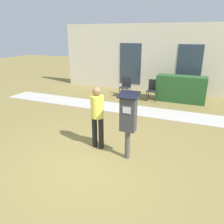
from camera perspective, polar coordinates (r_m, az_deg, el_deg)
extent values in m
plane|color=olive|center=(5.04, -5.35, -13.41)|extent=(40.00, 40.00, 0.00)
cube|color=beige|center=(8.29, 7.16, 0.37)|extent=(12.00, 1.10, 0.02)
cube|color=beige|center=(10.97, 12.21, 13.42)|extent=(10.00, 0.24, 3.20)
cube|color=#2D3D4C|center=(11.22, 4.79, 12.38)|extent=(1.10, 0.02, 2.00)
cube|color=#2D3D4C|center=(10.70, 19.45, 10.97)|extent=(1.10, 0.02, 2.00)
cylinder|color=#4C4C4C|center=(5.09, 4.05, -8.41)|extent=(0.12, 0.12, 0.70)
cube|color=#38383D|center=(4.78, 4.27, -0.47)|extent=(0.34, 0.22, 0.80)
cube|color=silver|center=(4.64, 3.85, 0.46)|extent=(0.18, 0.01, 0.14)
cube|color=black|center=(4.65, 4.41, 4.53)|extent=(0.44, 0.31, 0.12)
cylinder|color=black|center=(5.55, -4.55, -5.20)|extent=(0.13, 0.13, 0.82)
cylinder|color=black|center=(5.48, -2.87, -5.52)|extent=(0.13, 0.13, 0.82)
cylinder|color=#EADB4C|center=(5.26, -3.88, 1.40)|extent=(0.32, 0.32, 0.55)
sphere|color=#8C6647|center=(5.15, -3.98, 5.41)|extent=(0.21, 0.21, 0.21)
cylinder|color=#262628|center=(9.94, 1.98, 5.05)|extent=(0.03, 0.03, 0.42)
cylinder|color=#262628|center=(9.82, 4.06, 4.82)|extent=(0.03, 0.03, 0.42)
cylinder|color=#262628|center=(10.29, 2.74, 5.55)|extent=(0.03, 0.03, 0.42)
cylinder|color=#262628|center=(10.17, 4.76, 5.33)|extent=(0.03, 0.03, 0.42)
cube|color=#262628|center=(10.00, 3.41, 6.46)|extent=(0.44, 0.44, 0.04)
cube|color=#262628|center=(10.13, 3.82, 8.02)|extent=(0.44, 0.04, 0.44)
cylinder|color=#262628|center=(9.42, 9.02, 3.96)|extent=(0.03, 0.03, 0.42)
cylinder|color=#262628|center=(9.34, 11.28, 3.69)|extent=(0.03, 0.03, 0.42)
cylinder|color=#262628|center=(9.77, 9.57, 4.52)|extent=(0.03, 0.03, 0.42)
cylinder|color=#262628|center=(9.70, 11.75, 4.26)|extent=(0.03, 0.03, 0.42)
cube|color=#262628|center=(9.50, 10.49, 5.44)|extent=(0.44, 0.44, 0.04)
cube|color=#262628|center=(9.63, 10.85, 7.08)|extent=(0.44, 0.04, 0.44)
cube|color=#285628|center=(9.65, 17.51, 5.76)|extent=(2.01, 0.60, 1.10)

